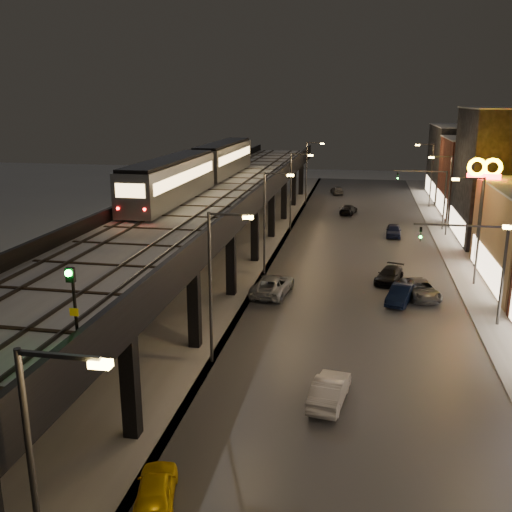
{
  "coord_description": "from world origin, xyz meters",
  "views": [
    {
      "loc": [
        7.51,
        -16.65,
        14.94
      ],
      "look_at": [
        0.84,
        18.84,
        5.0
      ],
      "focal_mm": 40.0,
      "sensor_mm": 36.0,
      "label": 1
    }
  ],
  "objects_px": {
    "car_onc_dark": "(421,290)",
    "car_onc_white": "(389,276)",
    "car_onc_red": "(394,231)",
    "car_far_white": "(337,190)",
    "rail_signal": "(72,290)",
    "car_taxi": "(156,491)",
    "subway_train": "(201,167)",
    "car_mid_silver": "(273,286)",
    "car_mid_dark": "(348,210)",
    "car_onc_silver": "(400,295)",
    "car_near_white": "(330,391)"
  },
  "relations": [
    {
      "from": "car_mid_dark",
      "to": "car_far_white",
      "type": "xyz_separation_m",
      "value": [
        -2.34,
        16.4,
        0.06
      ]
    },
    {
      "from": "car_onc_dark",
      "to": "car_onc_white",
      "type": "distance_m",
      "value": 4.17
    },
    {
      "from": "rail_signal",
      "to": "car_onc_red",
      "type": "relative_size",
      "value": 0.7
    },
    {
      "from": "rail_signal",
      "to": "car_onc_silver",
      "type": "bearing_deg",
      "value": 62.83
    },
    {
      "from": "subway_train",
      "to": "rail_signal",
      "type": "xyz_separation_m",
      "value": [
        6.4,
        -38.5,
        0.25
      ]
    },
    {
      "from": "car_taxi",
      "to": "car_onc_white",
      "type": "relative_size",
      "value": 0.87
    },
    {
      "from": "car_taxi",
      "to": "car_onc_red",
      "type": "bearing_deg",
      "value": -116.78
    },
    {
      "from": "rail_signal",
      "to": "car_far_white",
      "type": "bearing_deg",
      "value": 85.8
    },
    {
      "from": "subway_train",
      "to": "car_onc_dark",
      "type": "xyz_separation_m",
      "value": [
        20.84,
        -11.94,
        -7.71
      ]
    },
    {
      "from": "car_onc_white",
      "to": "subway_train",
      "type": "bearing_deg",
      "value": 172.9
    },
    {
      "from": "car_mid_dark",
      "to": "car_near_white",
      "type": "bearing_deg",
      "value": 101.94
    },
    {
      "from": "car_far_white",
      "to": "subway_train",
      "type": "bearing_deg",
      "value": 58.8
    },
    {
      "from": "car_mid_dark",
      "to": "car_taxi",
      "type": "bearing_deg",
      "value": 96.0
    },
    {
      "from": "car_taxi",
      "to": "car_far_white",
      "type": "distance_m",
      "value": 75.31
    },
    {
      "from": "subway_train",
      "to": "car_onc_dark",
      "type": "distance_m",
      "value": 25.23
    },
    {
      "from": "car_taxi",
      "to": "car_near_white",
      "type": "height_order",
      "value": "car_near_white"
    },
    {
      "from": "car_far_white",
      "to": "car_onc_silver",
      "type": "distance_m",
      "value": 51.19
    },
    {
      "from": "rail_signal",
      "to": "car_onc_silver",
      "type": "height_order",
      "value": "rail_signal"
    },
    {
      "from": "rail_signal",
      "to": "car_mid_silver",
      "type": "relative_size",
      "value": 0.52
    },
    {
      "from": "car_far_white",
      "to": "car_onc_silver",
      "type": "xyz_separation_m",
      "value": [
        7.28,
        -50.67,
        -0.0
      ]
    },
    {
      "from": "car_onc_red",
      "to": "car_far_white",
      "type": "bearing_deg",
      "value": 107.59
    },
    {
      "from": "subway_train",
      "to": "car_onc_white",
      "type": "bearing_deg",
      "value": -24.39
    },
    {
      "from": "car_mid_silver",
      "to": "car_onc_red",
      "type": "distance_m",
      "value": 24.23
    },
    {
      "from": "car_onc_white",
      "to": "car_mid_silver",
      "type": "bearing_deg",
      "value": -134.58
    },
    {
      "from": "car_near_white",
      "to": "car_onc_dark",
      "type": "distance_m",
      "value": 18.36
    },
    {
      "from": "rail_signal",
      "to": "car_taxi",
      "type": "height_order",
      "value": "rail_signal"
    },
    {
      "from": "car_onc_red",
      "to": "car_taxi",
      "type": "bearing_deg",
      "value": -100.61
    },
    {
      "from": "car_far_white",
      "to": "car_onc_dark",
      "type": "height_order",
      "value": "car_far_white"
    },
    {
      "from": "car_far_white",
      "to": "car_onc_white",
      "type": "bearing_deg",
      "value": 84.9
    },
    {
      "from": "car_onc_white",
      "to": "car_onc_red",
      "type": "relative_size",
      "value": 1.04
    },
    {
      "from": "rail_signal",
      "to": "car_onc_dark",
      "type": "bearing_deg",
      "value": 61.47
    },
    {
      "from": "car_near_white",
      "to": "car_mid_silver",
      "type": "relative_size",
      "value": 0.78
    },
    {
      "from": "car_far_white",
      "to": "rail_signal",
      "type": "bearing_deg",
      "value": 72.43
    },
    {
      "from": "subway_train",
      "to": "car_far_white",
      "type": "height_order",
      "value": "subway_train"
    },
    {
      "from": "car_onc_dark",
      "to": "car_onc_red",
      "type": "height_order",
      "value": "car_onc_red"
    },
    {
      "from": "subway_train",
      "to": "car_onc_red",
      "type": "distance_m",
      "value": 22.83
    },
    {
      "from": "car_onc_silver",
      "to": "car_onc_dark",
      "type": "distance_m",
      "value": 2.24
    },
    {
      "from": "subway_train",
      "to": "car_onc_silver",
      "type": "xyz_separation_m",
      "value": [
        19.23,
        -13.5,
        -7.7
      ]
    },
    {
      "from": "car_onc_white",
      "to": "rail_signal",
      "type": "bearing_deg",
      "value": -94.77
    },
    {
      "from": "rail_signal",
      "to": "car_onc_red",
      "type": "xyz_separation_m",
      "value": [
        13.29,
        47.11,
        -7.94
      ]
    },
    {
      "from": "subway_train",
      "to": "rail_signal",
      "type": "relative_size",
      "value": 12.86
    },
    {
      "from": "rail_signal",
      "to": "car_onc_silver",
      "type": "distance_m",
      "value": 29.2
    },
    {
      "from": "car_near_white",
      "to": "car_onc_silver",
      "type": "relative_size",
      "value": 1.04
    },
    {
      "from": "car_taxi",
      "to": "car_near_white",
      "type": "bearing_deg",
      "value": -138.16
    },
    {
      "from": "rail_signal",
      "to": "car_taxi",
      "type": "xyz_separation_m",
      "value": [
        2.47,
        0.42,
        -8.0
      ]
    },
    {
      "from": "car_onc_white",
      "to": "car_far_white",
      "type": "bearing_deg",
      "value": 115.57
    },
    {
      "from": "car_mid_dark",
      "to": "car_onc_red",
      "type": "xyz_separation_m",
      "value": [
        5.4,
        -12.16,
        0.06
      ]
    },
    {
      "from": "car_far_white",
      "to": "car_onc_red",
      "type": "relative_size",
      "value": 1.0
    },
    {
      "from": "car_mid_silver",
      "to": "car_onc_dark",
      "type": "relative_size",
      "value": 1.15
    },
    {
      "from": "car_mid_silver",
      "to": "car_onc_red",
      "type": "bearing_deg",
      "value": -108.61
    }
  ]
}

